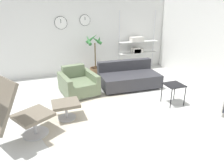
% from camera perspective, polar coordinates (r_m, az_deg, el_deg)
% --- Properties ---
extents(ground_plane, '(12.00, 12.00, 0.00)m').
position_cam_1_polar(ground_plane, '(4.40, -1.86, -7.26)').
color(ground_plane, silver).
extents(wall_back, '(12.00, 0.09, 2.80)m').
position_cam_1_polar(wall_back, '(6.58, -9.96, 14.84)').
color(wall_back, silver).
rests_on(wall_back, ground_plane).
extents(round_rug, '(2.52, 2.52, 0.01)m').
position_cam_1_polar(round_rug, '(4.08, -2.02, -9.63)').
color(round_rug, '#BCB29E').
rests_on(round_rug, ground_plane).
extents(lounge_chair, '(1.13, 0.95, 1.19)m').
position_cam_1_polar(lounge_chair, '(3.43, -27.12, -5.77)').
color(lounge_chair, '#BCBCC1').
rests_on(lounge_chair, ground_plane).
extents(ottoman, '(0.52, 0.44, 0.35)m').
position_cam_1_polar(ottoman, '(4.05, -13.03, -6.17)').
color(ottoman, '#BCBCC1').
rests_on(ottoman, ground_plane).
extents(armchair_red, '(0.95, 1.02, 0.68)m').
position_cam_1_polar(armchair_red, '(5.15, -9.65, -0.07)').
color(armchair_red, silver).
rests_on(armchair_red, ground_plane).
extents(couch_low, '(1.63, 1.03, 0.67)m').
position_cam_1_polar(couch_low, '(5.59, 4.71, 1.77)').
color(couch_low, black).
rests_on(couch_low, ground_plane).
extents(side_table, '(0.40, 0.40, 0.47)m').
position_cam_1_polar(side_table, '(4.69, 17.26, -0.75)').
color(side_table, black).
rests_on(side_table, ground_plane).
extents(potted_plant, '(0.46, 0.50, 1.34)m').
position_cam_1_polar(potted_plant, '(6.35, -4.85, 6.12)').
color(potted_plant, brown).
rests_on(potted_plant, ground_plane).
extents(shelf_unit, '(1.40, 0.28, 1.99)m').
position_cam_1_polar(shelf_unit, '(7.08, 7.21, 10.71)').
color(shelf_unit, '#BCBCC1').
rests_on(shelf_unit, ground_plane).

